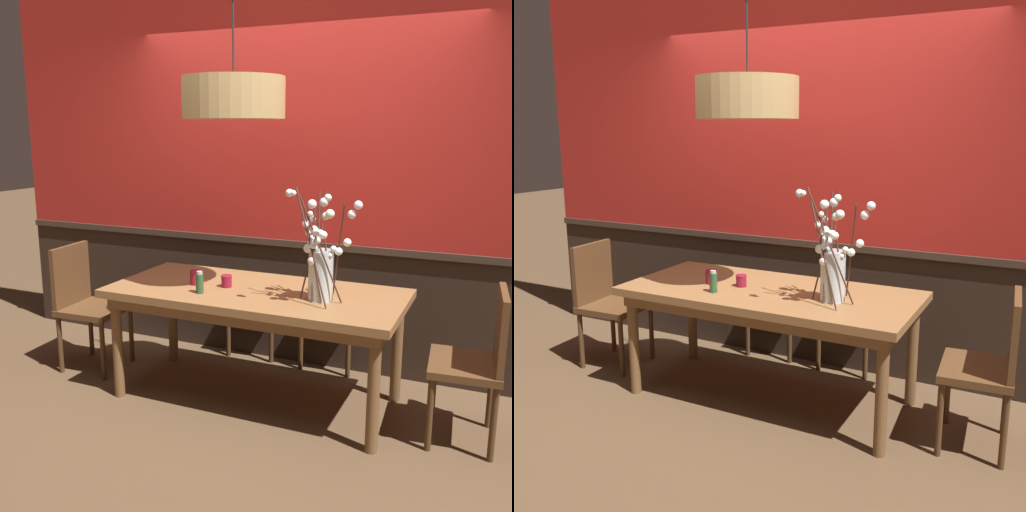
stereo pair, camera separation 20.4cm
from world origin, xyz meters
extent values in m
plane|color=brown|center=(0.00, 0.00, 0.00)|extent=(24.00, 24.00, 0.00)
cube|color=#2D2119|center=(0.00, 0.77, 0.46)|extent=(5.08, 0.12, 0.92)
cube|color=#3E2E24|center=(0.00, 0.76, 0.94)|extent=(5.08, 0.14, 0.05)
cube|color=#B2231E|center=(0.00, 0.77, 1.94)|extent=(5.08, 0.12, 2.05)
cube|color=olive|center=(0.00, 0.00, 0.74)|extent=(1.91, 0.87, 0.05)
cube|color=brown|center=(0.00, 0.00, 0.67)|extent=(1.80, 0.76, 0.08)
cylinder|color=brown|center=(-0.86, -0.35, 0.36)|extent=(0.07, 0.07, 0.71)
cylinder|color=brown|center=(0.86, -0.35, 0.36)|extent=(0.07, 0.07, 0.71)
cylinder|color=brown|center=(-0.86, 0.35, 0.36)|extent=(0.07, 0.07, 0.71)
cylinder|color=brown|center=(0.86, 0.35, 0.36)|extent=(0.07, 0.07, 0.71)
cube|color=brown|center=(-0.33, 0.78, 0.47)|extent=(0.44, 0.43, 0.04)
cube|color=brown|center=(-0.34, 0.97, 0.71)|extent=(0.40, 0.05, 0.43)
cylinder|color=#492F1A|center=(-0.14, 0.61, 0.22)|extent=(0.04, 0.04, 0.44)
cylinder|color=#492F1A|center=(-0.51, 0.59, 0.22)|extent=(0.04, 0.04, 0.44)
cylinder|color=#492F1A|center=(-0.16, 0.96, 0.22)|extent=(0.04, 0.04, 0.44)
cylinder|color=#492F1A|center=(-0.52, 0.95, 0.22)|extent=(0.04, 0.04, 0.44)
cube|color=brown|center=(1.30, 0.01, 0.46)|extent=(0.42, 0.49, 0.04)
cube|color=brown|center=(1.48, 0.03, 0.70)|extent=(0.07, 0.44, 0.43)
cylinder|color=#492F1A|center=(1.15, -0.20, 0.22)|extent=(0.04, 0.04, 0.44)
cylinder|color=#492F1A|center=(1.12, 0.20, 0.22)|extent=(0.04, 0.04, 0.44)
cylinder|color=#492F1A|center=(1.48, -0.17, 0.22)|extent=(0.04, 0.04, 0.44)
cylinder|color=#492F1A|center=(1.45, 0.22, 0.22)|extent=(0.04, 0.04, 0.44)
cube|color=brown|center=(0.29, 0.75, 0.46)|extent=(0.43, 0.41, 0.04)
cube|color=brown|center=(0.29, 0.93, 0.68)|extent=(0.40, 0.05, 0.40)
cylinder|color=#492F1A|center=(0.48, 0.58, 0.22)|extent=(0.04, 0.04, 0.43)
cylinder|color=#492F1A|center=(0.11, 0.57, 0.22)|extent=(0.04, 0.04, 0.43)
cylinder|color=#492F1A|center=(0.47, 0.92, 0.22)|extent=(0.04, 0.04, 0.43)
cylinder|color=#492F1A|center=(0.10, 0.91, 0.22)|extent=(0.04, 0.04, 0.43)
cube|color=brown|center=(-1.32, -0.01, 0.46)|extent=(0.46, 0.45, 0.04)
cube|color=brown|center=(-1.52, -0.02, 0.71)|extent=(0.06, 0.41, 0.45)
cylinder|color=#492F1A|center=(-1.14, 0.18, 0.22)|extent=(0.04, 0.04, 0.44)
cylinder|color=#492F1A|center=(-1.12, -0.18, 0.22)|extent=(0.04, 0.04, 0.44)
cylinder|color=#492F1A|center=(-1.52, 0.16, 0.22)|extent=(0.04, 0.04, 0.44)
cylinder|color=#492F1A|center=(-1.50, -0.20, 0.22)|extent=(0.04, 0.04, 0.44)
cylinder|color=silver|center=(0.45, -0.04, 0.92)|extent=(0.15, 0.15, 0.31)
cylinder|color=silver|center=(0.45, -0.04, 0.80)|extent=(0.13, 0.13, 0.07)
cylinder|color=#472D23|center=(0.39, -0.02, 1.09)|extent=(0.12, 0.13, 0.65)
sphere|color=white|center=(0.40, 0.00, 1.14)|extent=(0.05, 0.05, 0.05)
sphere|color=white|center=(0.37, 0.00, 1.11)|extent=(0.04, 0.04, 0.04)
sphere|color=white|center=(0.38, 0.00, 1.13)|extent=(0.05, 0.05, 0.05)
cylinder|color=#472D23|center=(0.50, -0.06, 0.99)|extent=(0.07, 0.04, 0.45)
sphere|color=white|center=(0.49, -0.05, 1.01)|extent=(0.05, 0.05, 0.05)
sphere|color=white|center=(0.51, -0.04, 0.98)|extent=(0.04, 0.04, 0.04)
sphere|color=white|center=(0.51, -0.08, 1.05)|extent=(0.03, 0.03, 0.03)
sphere|color=white|center=(0.48, -0.11, 1.18)|extent=(0.05, 0.05, 0.05)
sphere|color=white|center=(0.53, -0.06, 1.09)|extent=(0.04, 0.04, 0.04)
cylinder|color=#472D23|center=(0.43, -0.04, 1.09)|extent=(0.04, 0.10, 0.66)
sphere|color=white|center=(0.39, -0.03, 1.26)|extent=(0.04, 0.04, 0.04)
sphere|color=white|center=(0.41, -0.05, 1.08)|extent=(0.05, 0.05, 0.05)
sphere|color=white|center=(0.38, -0.04, 1.35)|extent=(0.06, 0.06, 0.06)
sphere|color=white|center=(0.44, -0.06, 1.17)|extent=(0.05, 0.05, 0.05)
cylinder|color=#472D23|center=(0.47, -0.13, 1.09)|extent=(0.25, 0.13, 0.65)
sphere|color=white|center=(0.46, -0.17, 1.20)|extent=(0.05, 0.05, 0.05)
sphere|color=white|center=(0.54, -0.24, 1.41)|extent=(0.04, 0.04, 0.04)
sphere|color=white|center=(0.53, -0.22, 1.31)|extent=(0.05, 0.05, 0.05)
sphere|color=white|center=(0.55, -0.22, 1.32)|extent=(0.05, 0.05, 0.05)
sphere|color=white|center=(0.45, -0.13, 1.15)|extent=(0.04, 0.04, 0.04)
sphere|color=white|center=(0.52, -0.25, 1.39)|extent=(0.05, 0.05, 0.05)
cylinder|color=#472D23|center=(0.42, -0.16, 1.11)|extent=(0.25, 0.13, 0.69)
sphere|color=white|center=(0.36, -0.30, 1.44)|extent=(0.03, 0.03, 0.03)
sphere|color=white|center=(0.44, -0.19, 1.13)|extent=(0.04, 0.04, 0.04)
sphere|color=white|center=(0.41, -0.15, 1.11)|extent=(0.04, 0.04, 0.04)
sphere|color=white|center=(0.33, -0.29, 1.43)|extent=(0.04, 0.04, 0.04)
cylinder|color=#472D23|center=(0.54, 0.02, 1.06)|extent=(0.11, 0.17, 0.60)
sphere|color=white|center=(0.64, 0.05, 1.34)|extent=(0.05, 0.05, 0.05)
sphere|color=white|center=(0.54, 0.01, 1.06)|extent=(0.05, 0.05, 0.05)
sphere|color=white|center=(0.61, 0.05, 1.29)|extent=(0.05, 0.05, 0.05)
sphere|color=white|center=(0.59, 0.02, 1.12)|extent=(0.05, 0.05, 0.05)
cylinder|color=#472D23|center=(0.42, -0.11, 1.04)|extent=(0.14, 0.04, 0.55)
sphere|color=white|center=(0.42, -0.17, 1.31)|extent=(0.03, 0.03, 0.03)
sphere|color=white|center=(0.41, -0.11, 1.02)|extent=(0.05, 0.05, 0.05)
sphere|color=white|center=(0.44, -0.11, 1.13)|extent=(0.04, 0.04, 0.04)
sphere|color=white|center=(0.43, -0.13, 1.21)|extent=(0.05, 0.05, 0.05)
cylinder|color=#472D23|center=(0.41, -0.08, 1.06)|extent=(0.03, 0.10, 0.59)
sphere|color=white|center=(0.37, -0.12, 1.23)|extent=(0.03, 0.03, 0.03)
sphere|color=white|center=(0.41, -0.09, 1.13)|extent=(0.05, 0.05, 0.05)
sphere|color=white|center=(0.40, -0.06, 1.08)|extent=(0.03, 0.03, 0.03)
sphere|color=white|center=(0.39, -0.11, 1.09)|extent=(0.05, 0.05, 0.05)
cylinder|color=#472D23|center=(0.41, -0.03, 1.00)|extent=(0.05, 0.12, 0.46)
sphere|color=white|center=(0.45, -0.02, 0.98)|extent=(0.03, 0.03, 0.03)
sphere|color=white|center=(0.34, -0.03, 1.22)|extent=(0.05, 0.05, 0.05)
sphere|color=white|center=(0.38, -0.01, 1.05)|extent=(0.04, 0.04, 0.04)
sphere|color=white|center=(0.42, -0.02, 1.00)|extent=(0.03, 0.03, 0.03)
sphere|color=white|center=(0.35, 0.00, 1.16)|extent=(0.04, 0.04, 0.04)
cylinder|color=maroon|center=(-0.20, -0.02, 0.80)|extent=(0.07, 0.07, 0.08)
torus|color=#A81B37|center=(-0.20, -0.02, 0.84)|extent=(0.08, 0.08, 0.01)
cylinder|color=silver|center=(-0.20, -0.02, 0.79)|extent=(0.05, 0.05, 0.04)
cylinder|color=maroon|center=(-0.42, -0.05, 0.81)|extent=(0.08, 0.08, 0.10)
torus|color=#A81B37|center=(-0.42, -0.05, 0.85)|extent=(0.08, 0.08, 0.01)
cylinder|color=silver|center=(-0.42, -0.05, 0.80)|extent=(0.06, 0.06, 0.05)
cylinder|color=#2D5633|center=(-0.29, -0.22, 0.82)|extent=(0.05, 0.05, 0.12)
cylinder|color=beige|center=(-0.29, -0.22, 0.90)|extent=(0.04, 0.04, 0.02)
cylinder|color=tan|center=(-0.11, -0.08, 1.96)|extent=(0.62, 0.62, 0.25)
sphere|color=#F9EAB7|center=(-0.11, -0.08, 1.93)|extent=(0.14, 0.14, 0.14)
camera|label=1|loc=(1.48, -3.31, 1.79)|focal=40.64mm
camera|label=2|loc=(1.66, -3.22, 1.79)|focal=40.64mm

